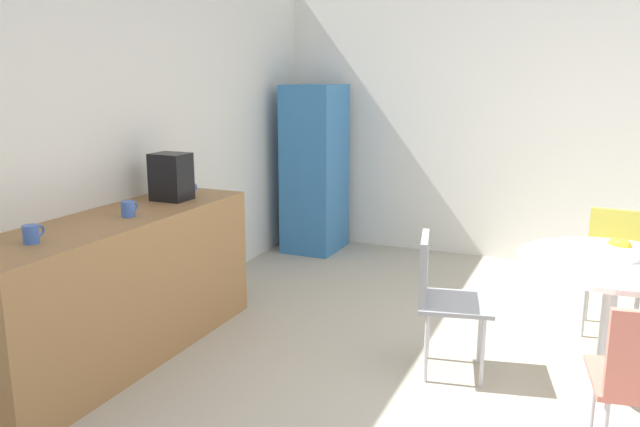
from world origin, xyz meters
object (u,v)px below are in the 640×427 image
Objects in this scene: chair_yellow at (616,256)px; fruit_bowl at (620,251)px; coffee_maker at (171,177)px; round_table at (611,286)px; mug_white at (128,209)px; mug_red at (31,234)px; locker_cabinet at (315,169)px; mug_green at (190,190)px; chair_gray at (439,288)px.

chair_yellow is 0.91m from fruit_bowl.
fruit_bowl is 2.83m from coffee_maker.
fruit_bowl is at bearing -84.46° from coffee_maker.
round_table is 2.83m from mug_white.
mug_red is 0.40× the size of coffee_maker.
chair_yellow is at bearing -110.88° from locker_cabinet.
mug_white is at bearing 179.34° from locker_cabinet.
round_table is 8.03× the size of mug_green.
mug_green is at bearing 109.56° from chair_yellow.
locker_cabinet is 1.97× the size of chair_yellow.
mug_white is at bearing 106.31° from fruit_bowl.
chair_yellow is at bearing -67.96° from coffee_maker.
mug_white is (-2.71, 0.03, 0.13)m from locker_cabinet.
fruit_bowl is 1.86× the size of mug_red.
mug_green is (-0.12, 2.76, 0.16)m from fruit_bowl.
locker_cabinet reaches higher than chair_gray.
fruit_bowl is 3.16m from mug_red.
chair_gray is at bearing -141.00° from locker_cabinet.
locker_cabinet reaches higher than fruit_bowl.
coffee_maker is (-0.21, 2.77, 0.47)m from round_table.
chair_gray is 1.94m from coffee_maker.
chair_gray is at bearing 105.72° from fruit_bowl.
fruit_bowl is at bearing -24.13° from round_table.
mug_green is 0.40× the size of coffee_maker.
chair_gray is 2.59× the size of coffee_maker.
chair_yellow is at bearing -1.14° from fruit_bowl.
chair_yellow is 2.98m from mug_green.
round_table is at bearing -77.61° from chair_gray.
coffee_maker is at bearing 1.04° from mug_red.
fruit_bowl is 1.86× the size of mug_green.
chair_yellow is 2.59× the size of coffee_maker.
coffee_maker is at bearing 165.72° from mug_green.
chair_yellow is 6.43× the size of mug_red.
mug_green is (-0.99, 2.78, 0.43)m from chair_yellow.
mug_red is (-1.48, 2.78, 0.16)m from fruit_bowl.
mug_red is at bearing -178.96° from coffee_maker.
mug_green is at bearing 2.50° from mug_white.
locker_cabinet is at bearing -2.63° from coffee_maker.
mug_green reaches higher than round_table.
locker_cabinet is at bearing 54.78° from fruit_bowl.
fruit_bowl is at bearing -74.28° from chair_gray.
locker_cabinet is 2.71m from mug_white.
coffee_maker is (-0.15, 0.04, 0.11)m from mug_green.
locker_cabinet is at bearing -1.32° from mug_red.
chair_yellow is at bearing -49.92° from mug_red.
chair_yellow is at bearing -40.22° from chair_gray.
chair_yellow is 6.43× the size of mug_white.
round_table is (-1.97, -2.67, -0.22)m from locker_cabinet.
fruit_bowl reaches higher than chair_yellow.
coffee_maker reaches higher than round_table.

